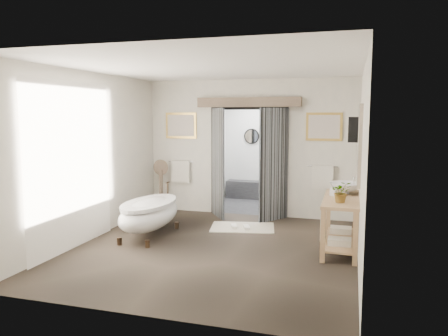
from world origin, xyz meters
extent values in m
plane|color=#43382D|center=(0.00, 0.00, 0.00)|extent=(5.00, 5.00, 0.00)
cube|color=silver|center=(0.00, -2.50, 1.45)|extent=(4.50, 0.02, 2.90)
cube|color=silver|center=(-2.25, 0.00, 1.45)|extent=(0.02, 5.00, 2.90)
cube|color=silver|center=(2.25, 0.00, 1.45)|extent=(0.02, 5.00, 2.90)
cube|color=silver|center=(-1.52, 2.50, 1.45)|extent=(1.45, 0.02, 2.90)
cube|color=silver|center=(1.52, 2.50, 1.45)|extent=(1.45, 0.02, 2.90)
cube|color=silver|center=(0.00, 2.50, 2.60)|extent=(1.60, 0.02, 0.60)
cube|color=white|center=(0.00, 0.00, 2.90)|extent=(4.50, 5.00, 0.02)
cube|color=white|center=(-2.20, -0.60, 1.35)|extent=(0.02, 2.20, 2.70)
cube|color=gray|center=(2.23, 0.55, 1.70)|extent=(0.05, 0.95, 1.25)
cube|color=silver|center=(2.19, 0.55, 1.70)|extent=(0.01, 0.80, 1.10)
cube|color=black|center=(2.13, 1.55, 1.90)|extent=(0.20, 0.20, 0.45)
sphere|color=#FFCC8C|center=(2.13, 1.55, 1.90)|extent=(0.10, 0.10, 0.10)
cube|color=black|center=(0.00, 3.50, 0.01)|extent=(2.20, 2.00, 0.01)
cube|color=white|center=(0.00, 3.50, 2.50)|extent=(2.20, 2.00, 0.02)
cube|color=white|center=(0.00, 4.50, 1.25)|extent=(2.20, 0.02, 2.50)
cube|color=white|center=(-1.10, 3.50, 1.25)|extent=(0.02, 2.00, 2.50)
cube|color=white|center=(1.10, 3.50, 1.25)|extent=(0.02, 2.00, 2.50)
cube|color=black|center=(0.00, 4.32, 0.23)|extent=(2.00, 0.35, 0.45)
cylinder|color=silver|center=(-0.40, 4.47, 1.60)|extent=(0.40, 0.03, 0.40)
cylinder|color=silver|center=(0.40, 4.47, 1.60)|extent=(0.40, 0.03, 0.40)
cube|color=black|center=(-0.80, 2.50, 1.15)|extent=(0.07, 0.10, 2.30)
cube|color=black|center=(0.80, 2.50, 1.15)|extent=(0.07, 0.10, 2.30)
cube|color=black|center=(0.00, 2.50, 2.30)|extent=(1.67, 0.10, 0.07)
cube|color=black|center=(-0.60, 2.15, 1.15)|extent=(0.49, 0.68, 2.30)
cube|color=black|center=(0.60, 2.15, 1.15)|extent=(0.49, 0.68, 2.30)
cube|color=brown|center=(0.00, 2.40, 2.42)|extent=(2.20, 0.20, 0.20)
cube|color=#B9913D|center=(-1.55, 2.48, 1.92)|extent=(0.72, 0.03, 0.57)
cube|color=beige|center=(-1.55, 2.46, 1.92)|extent=(0.62, 0.01, 0.47)
cube|color=#B9913D|center=(1.55, 2.48, 1.92)|extent=(0.72, 0.03, 0.57)
cube|color=beige|center=(1.55, 2.46, 1.92)|extent=(0.62, 0.01, 0.47)
cylinder|color=silver|center=(-1.55, 2.44, 1.12)|extent=(0.60, 0.02, 0.02)
cube|color=beige|center=(-1.55, 2.42, 0.90)|extent=(0.42, 0.08, 0.48)
cylinder|color=silver|center=(1.55, 2.44, 1.12)|extent=(0.60, 0.02, 0.02)
cube|color=beige|center=(1.55, 2.42, 0.90)|extent=(0.42, 0.08, 0.48)
cylinder|color=#39291C|center=(-1.57, -0.26, 0.06)|extent=(0.08, 0.08, 0.12)
cylinder|color=#39291C|center=(-1.05, -0.26, 0.06)|extent=(0.08, 0.08, 0.12)
cylinder|color=#39291C|center=(-1.57, 0.98, 0.06)|extent=(0.08, 0.08, 0.12)
cylinder|color=#39291C|center=(-1.05, 0.98, 0.06)|extent=(0.08, 0.08, 0.12)
ellipsoid|color=white|center=(-1.31, 0.36, 0.40)|extent=(0.79, 1.76, 0.56)
cylinder|color=#39291C|center=(-1.31, 1.17, 0.75)|extent=(0.03, 0.03, 0.23)
cube|color=tan|center=(1.75, -0.19, 0.42)|extent=(0.07, 0.07, 0.85)
cube|color=tan|center=(2.21, -0.19, 0.42)|extent=(0.07, 0.07, 0.85)
cube|color=tan|center=(1.75, 1.29, 0.42)|extent=(0.07, 0.07, 0.85)
cube|color=tan|center=(2.21, 1.29, 0.42)|extent=(0.07, 0.07, 0.85)
cube|color=tan|center=(1.98, 0.55, 0.82)|extent=(0.55, 1.60, 0.05)
cube|color=tan|center=(1.98, 0.55, 0.16)|extent=(0.45, 1.50, 0.03)
cylinder|color=silver|center=(1.71, 0.55, 0.60)|extent=(0.02, 1.40, 0.02)
cube|color=beige|center=(1.71, 0.40, 0.40)|extent=(0.06, 0.34, 0.42)
cube|color=beige|center=(1.98, 0.20, 0.23)|extent=(0.35, 0.25, 0.10)
cube|color=beige|center=(1.98, 0.90, 0.23)|extent=(0.35, 0.25, 0.10)
cube|color=brown|center=(-1.92, 2.18, 0.04)|extent=(0.23, 0.23, 0.08)
cylinder|color=brown|center=(-1.92, 2.18, 0.51)|extent=(0.09, 0.09, 0.87)
cylinder|color=silver|center=(-1.92, 2.20, 1.01)|extent=(0.31, 0.02, 0.31)
cylinder|color=brown|center=(-1.92, 2.19, 1.01)|extent=(0.35, 0.02, 0.35)
cube|color=beige|center=(0.14, 1.40, 0.01)|extent=(1.33, 1.02, 0.01)
cube|color=white|center=(-0.01, 1.30, 0.04)|extent=(0.19, 0.29, 0.05)
cube|color=white|center=(0.24, 1.30, 0.04)|extent=(0.19, 0.29, 0.05)
imported|color=white|center=(2.03, 0.93, 0.94)|extent=(0.54, 0.54, 0.18)
imported|color=gray|center=(1.98, 0.14, 1.01)|extent=(0.34, 0.31, 0.33)
imported|color=gray|center=(1.83, 0.67, 0.94)|extent=(0.11, 0.11, 0.19)
imported|color=gray|center=(1.98, 1.16, 0.93)|extent=(0.14, 0.14, 0.15)
camera|label=1|loc=(2.12, -6.56, 2.18)|focal=35.00mm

